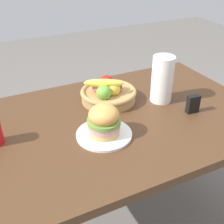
% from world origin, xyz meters
% --- Properties ---
extents(ground_plane, '(8.00, 8.00, 0.00)m').
position_xyz_m(ground_plane, '(0.00, 0.00, 0.00)').
color(ground_plane, slate).
extents(dining_table, '(1.40, 0.90, 0.75)m').
position_xyz_m(dining_table, '(0.00, 0.00, 0.65)').
color(dining_table, '#4C301C').
rests_on(dining_table, ground_plane).
extents(plate, '(0.24, 0.24, 0.01)m').
position_xyz_m(plate, '(-0.12, -0.10, 0.76)').
color(plate, white).
rests_on(plate, dining_table).
extents(sandwich, '(0.14, 0.14, 0.13)m').
position_xyz_m(sandwich, '(-0.12, -0.10, 0.83)').
color(sandwich, '#DBAD60').
rests_on(sandwich, plate).
extents(fruit_basket, '(0.29, 0.29, 0.14)m').
position_xyz_m(fruit_basket, '(0.03, 0.17, 0.80)').
color(fruit_basket, tan).
rests_on(fruit_basket, dining_table).
extents(paper_towel_roll, '(0.11, 0.11, 0.24)m').
position_xyz_m(paper_towel_roll, '(0.28, 0.06, 0.87)').
color(paper_towel_roll, white).
rests_on(paper_towel_roll, dining_table).
extents(napkin_holder, '(0.06, 0.04, 0.09)m').
position_xyz_m(napkin_holder, '(0.35, -0.11, 0.80)').
color(napkin_holder, black).
rests_on(napkin_holder, dining_table).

